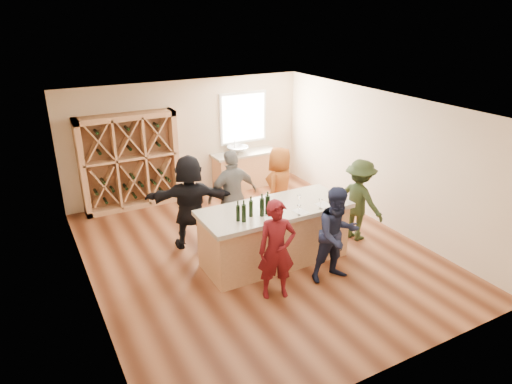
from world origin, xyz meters
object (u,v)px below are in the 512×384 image
tasting_counter_base (274,236)px  wine_bottle_a (238,213)px  person_far_mid (233,195)px  sink (238,150)px  wine_rack (130,162)px  wine_bottle_e (268,205)px  person_far_right (279,188)px  person_server (359,200)px  wine_bottle_d (262,207)px  person_near_left (277,250)px  wine_bottle_c (251,209)px  person_near_right (337,235)px  wine_bottle_b (244,213)px  person_far_left (190,202)px

tasting_counter_base → wine_bottle_a: wine_bottle_a is taller
person_far_mid → sink: bearing=-121.9°
wine_rack → wine_bottle_e: (1.38, -3.88, 0.15)m
wine_bottle_e → person_far_right: bearing=52.0°
wine_bottle_a → person_far_right: 2.20m
person_server → wine_bottle_a: bearing=80.5°
wine_bottle_d → person_server: person_server is taller
wine_rack → wine_bottle_a: wine_rack is taller
wine_bottle_a → person_near_left: person_near_left is taller
wine_bottle_c → wine_bottle_d: (0.17, -0.07, 0.02)m
wine_bottle_d → person_near_right: person_near_right is taller
person_near_left → wine_bottle_b: bearing=124.7°
wine_bottle_b → person_near_left: (0.22, -0.69, -0.40)m
wine_rack → wine_bottle_c: wine_rack is taller
tasting_counter_base → person_far_mid: 1.30m
wine_bottle_d → person_far_mid: bearing=84.7°
person_near_left → person_near_right: 1.14m
wine_bottle_e → person_far_right: 1.81m
wine_rack → wine_bottle_b: 4.07m
person_far_left → wine_bottle_e: bearing=140.9°
sink → person_far_left: person_far_left is taller
wine_bottle_a → person_far_left: person_far_left is taller
tasting_counter_base → wine_rack: bearing=114.0°
wine_bottle_c → person_far_left: bearing=111.7°
person_near_right → wine_rack: bearing=120.2°
wine_bottle_b → person_far_left: bearing=103.3°
wine_bottle_d → person_far_left: size_ratio=0.17×
wine_bottle_e → person_server: size_ratio=0.20×
person_near_right → person_far_mid: (-0.86, 2.22, 0.08)m
wine_rack → person_near_right: 5.23m
wine_rack → wine_bottle_b: bearing=-77.4°
sink → tasting_counter_base: bearing=-106.3°
person_near_right → person_server: (1.32, 0.99, -0.01)m
tasting_counter_base → wine_bottle_d: 0.86m
wine_bottle_e → person_near_right: bearing=-43.8°
tasting_counter_base → person_far_left: (-1.12, 1.28, 0.43)m
sink → wine_bottle_d: 4.11m
person_server → person_far_left: 3.31m
tasting_counter_base → person_near_right: size_ratio=1.55×
wine_bottle_b → person_near_left: person_near_left is taller
wine_bottle_e → wine_bottle_c: bearing=171.6°
wine_bottle_b → person_far_left: size_ratio=0.17×
wine_rack → wine_bottle_d: 4.11m
person_near_left → person_near_right: (1.14, -0.06, 0.01)m
sink → wine_bottle_c: (-1.61, -3.77, 0.21)m
wine_bottle_c → person_near_right: (1.16, -0.87, -0.38)m
wine_rack → person_far_right: 3.52m
person_far_mid → wine_rack: bearing=-64.4°
sink → person_near_left: (-1.59, -4.59, -0.18)m
wine_bottle_a → wine_bottle_b: wine_bottle_b is taller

